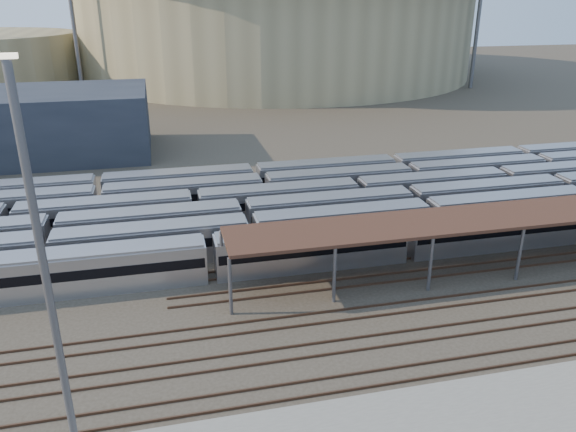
% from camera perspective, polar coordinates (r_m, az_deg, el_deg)
% --- Properties ---
extents(ground, '(420.00, 420.00, 0.00)m').
position_cam_1_polar(ground, '(46.33, 4.44, -9.53)').
color(ground, '#383026').
rests_on(ground, ground).
extents(subway_trains, '(126.44, 23.90, 3.60)m').
position_cam_1_polar(subway_trains, '(61.91, 0.64, 0.76)').
color(subway_trains, '#AFAFB4').
rests_on(subway_trains, ground).
extents(inspection_shed, '(60.30, 6.00, 5.30)m').
position_cam_1_polar(inspection_shed, '(57.25, 24.84, 0.27)').
color(inspection_shed, '#58575C').
rests_on(inspection_shed, ground).
extents(empty_tracks, '(170.00, 9.62, 0.18)m').
position_cam_1_polar(empty_tracks, '(42.32, 6.50, -12.83)').
color(empty_tracks, '#4C3323').
rests_on(empty_tracks, ground).
extents(stadium, '(124.00, 124.00, 32.50)m').
position_cam_1_polar(stadium, '(181.65, -1.31, 19.44)').
color(stadium, gray).
rests_on(stadium, ground).
extents(service_building, '(42.00, 20.00, 10.00)m').
position_cam_1_polar(service_building, '(97.20, -26.58, 8.25)').
color(service_building, '#1E232D').
rests_on(service_building, ground).
extents(floodlight_0, '(4.00, 1.00, 38.40)m').
position_cam_1_polar(floodlight_0, '(148.68, -21.15, 19.17)').
color(floodlight_0, '#58575C').
rests_on(floodlight_0, ground).
extents(floodlight_2, '(4.00, 1.00, 38.40)m').
position_cam_1_polar(floodlight_2, '(160.42, 18.91, 19.54)').
color(floodlight_2, '#58575C').
rests_on(floodlight_2, ground).
extents(floodlight_3, '(4.00, 1.00, 38.40)m').
position_cam_1_polar(floodlight_3, '(197.64, -13.27, 20.32)').
color(floodlight_3, '#58575C').
rests_on(floodlight_3, ground).
extents(yard_light_pole, '(0.81, 0.36, 21.78)m').
position_cam_1_polar(yard_light_pole, '(26.86, -22.88, -8.75)').
color(yard_light_pole, '#58575C').
rests_on(yard_light_pole, apron).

